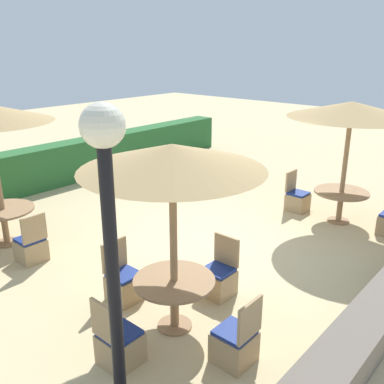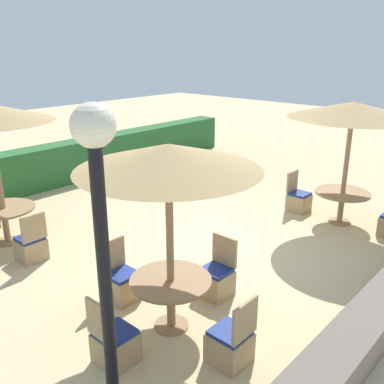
# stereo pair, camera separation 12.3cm
# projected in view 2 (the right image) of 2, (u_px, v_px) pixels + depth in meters

# --- Properties ---
(ground_plane) EXTENTS (40.00, 40.00, 0.00)m
(ground_plane) POSITION_uv_depth(u_px,v_px,m) (214.00, 241.00, 8.57)
(ground_plane) COLOR #C6B284
(hedge_row) EXTENTS (13.00, 0.70, 1.12)m
(hedge_row) POSITION_uv_depth(u_px,v_px,m) (58.00, 164.00, 11.96)
(hedge_row) COLOR #28602D
(hedge_row) RESTS_ON ground_plane
(lamp_post) EXTENTS (0.36, 0.36, 3.32)m
(lamp_post) POSITION_uv_depth(u_px,v_px,m) (100.00, 220.00, 3.52)
(lamp_post) COLOR black
(lamp_post) RESTS_ON ground_plane
(parasol_front_right) EXTENTS (2.60, 2.60, 2.64)m
(parasol_front_right) POSITION_uv_depth(u_px,v_px,m) (353.00, 110.00, 8.67)
(parasol_front_right) COLOR #93704C
(parasol_front_right) RESTS_ON ground_plane
(round_table_front_right) EXTENTS (1.16, 1.16, 0.71)m
(round_table_front_right) POSITION_uv_depth(u_px,v_px,m) (342.00, 198.00, 9.29)
(round_table_front_right) COLOR #93704C
(round_table_front_right) RESTS_ON ground_plane
(patio_chair_front_right_north) EXTENTS (0.46, 0.46, 0.93)m
(patio_chair_front_right_north) POSITION_uv_depth(u_px,v_px,m) (298.00, 200.00, 10.06)
(patio_chair_front_right_north) COLOR tan
(patio_chair_front_right_north) RESTS_ON ground_plane
(parasol_front_left) EXTENTS (2.33, 2.33, 2.60)m
(parasol_front_left) POSITION_uv_depth(u_px,v_px,m) (168.00, 158.00, 5.19)
(parasol_front_left) COLOR #93704C
(parasol_front_left) RESTS_ON ground_plane
(round_table_front_left) EXTENTS (1.11, 1.11, 0.74)m
(round_table_front_left) POSITION_uv_depth(u_px,v_px,m) (171.00, 289.00, 5.79)
(round_table_front_left) COLOR #93704C
(round_table_front_left) RESTS_ON ground_plane
(patio_chair_front_left_west) EXTENTS (0.46, 0.46, 0.93)m
(patio_chair_front_left_west) POSITION_uv_depth(u_px,v_px,m) (115.00, 344.00, 5.22)
(patio_chair_front_left_west) COLOR tan
(patio_chair_front_left_west) RESTS_ON ground_plane
(patio_chair_front_left_south) EXTENTS (0.46, 0.46, 0.93)m
(patio_chair_front_left_south) POSITION_uv_depth(u_px,v_px,m) (231.00, 344.00, 5.22)
(patio_chair_front_left_south) COLOR tan
(patio_chair_front_left_south) RESTS_ON ground_plane
(patio_chair_front_left_north) EXTENTS (0.46, 0.46, 0.93)m
(patio_chair_front_left_north) POSITION_uv_depth(u_px,v_px,m) (122.00, 283.00, 6.56)
(patio_chair_front_left_north) COLOR tan
(patio_chair_front_left_north) RESTS_ON ground_plane
(patio_chair_front_left_east) EXTENTS (0.46, 0.46, 0.93)m
(patio_chair_front_left_east) POSITION_uv_depth(u_px,v_px,m) (216.00, 279.00, 6.67)
(patio_chair_front_left_east) COLOR tan
(patio_chair_front_left_east) RESTS_ON ground_plane
(round_table_back_left) EXTENTS (1.18, 1.18, 0.73)m
(round_table_back_left) POSITION_uv_depth(u_px,v_px,m) (4.00, 214.00, 8.33)
(round_table_back_left) COLOR #93704C
(round_table_back_left) RESTS_ON ground_plane
(patio_chair_back_left_south) EXTENTS (0.46, 0.46, 0.93)m
(patio_chair_back_left_south) POSITION_uv_depth(u_px,v_px,m) (31.00, 246.00, 7.75)
(patio_chair_back_left_south) COLOR tan
(patio_chair_back_left_south) RESTS_ON ground_plane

